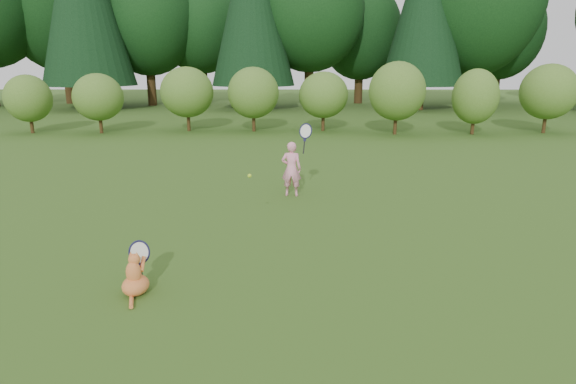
# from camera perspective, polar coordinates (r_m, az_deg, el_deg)

# --- Properties ---
(ground) EXTENTS (100.00, 100.00, 0.00)m
(ground) POSITION_cam_1_polar(r_m,az_deg,el_deg) (7.42, -1.60, -6.82)
(ground) COLOR #315217
(ground) RESTS_ON ground
(shrub_row) EXTENTS (28.00, 3.00, 2.80)m
(shrub_row) POSITION_cam_1_polar(r_m,az_deg,el_deg) (19.94, -0.34, 10.98)
(shrub_row) COLOR #436820
(shrub_row) RESTS_ON ground
(child) EXTENTS (0.69, 0.46, 1.75)m
(child) POSITION_cam_1_polar(r_m,az_deg,el_deg) (10.27, 0.46, 2.91)
(child) COLOR pink
(child) RESTS_ON ground
(cat) EXTENTS (0.43, 0.77, 0.73)m
(cat) POSITION_cam_1_polar(r_m,az_deg,el_deg) (6.26, -17.70, -9.06)
(cat) COLOR #CA5727
(cat) RESTS_ON ground
(tennis_ball) EXTENTS (0.07, 0.07, 0.07)m
(tennis_ball) POSITION_cam_1_polar(r_m,az_deg,el_deg) (7.99, -4.58, 1.93)
(tennis_ball) COLOR #B2DF1A
(tennis_ball) RESTS_ON ground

